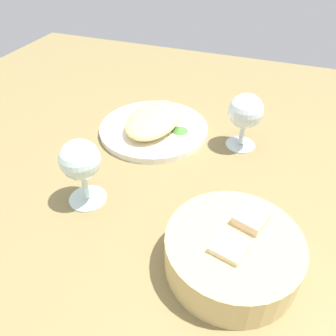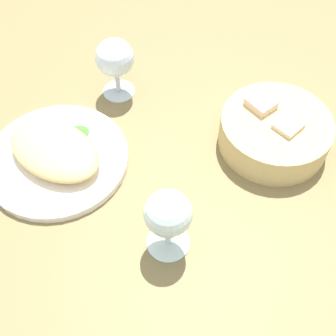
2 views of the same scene
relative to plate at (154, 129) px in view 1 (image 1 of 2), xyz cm
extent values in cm
cube|color=olive|center=(17.41, 5.01, -1.70)|extent=(140.00, 140.00, 2.00)
cylinder|color=white|center=(0.00, 0.00, 0.00)|extent=(24.31, 24.31, 1.40)
ellipsoid|color=#EEC878|center=(0.00, 0.00, 2.53)|extent=(17.75, 11.78, 3.65)
cone|color=#478434|center=(-0.25, 6.11, 1.30)|extent=(3.76, 3.76, 1.20)
cylinder|color=#D8BC77|center=(29.08, 23.88, 2.23)|extent=(19.01, 19.01, 5.85)
cube|color=beige|center=(31.10, 23.40, 3.92)|extent=(4.70, 5.01, 4.23)
cube|color=beige|center=(25.15, 25.30, 4.38)|extent=(5.44, 5.16, 4.43)
cylinder|color=silver|center=(24.37, -2.61, -0.40)|extent=(6.59, 6.59, 0.60)
cylinder|color=silver|center=(24.37, -2.61, 2.34)|extent=(1.00, 1.00, 4.89)
sphere|color=silver|center=(24.37, -2.61, 8.17)|extent=(6.78, 6.78, 6.78)
cylinder|color=silver|center=(-1.51, 19.48, -0.40)|extent=(6.23, 6.23, 0.60)
cylinder|color=silver|center=(-1.51, 19.48, 2.01)|extent=(1.00, 1.00, 4.21)
sphere|color=silver|center=(-1.51, 19.48, 7.67)|extent=(7.12, 7.12, 7.12)
camera|label=1|loc=(59.19, 25.47, 40.87)|focal=35.72mm
camera|label=2|loc=(40.37, -27.22, 58.77)|focal=46.11mm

